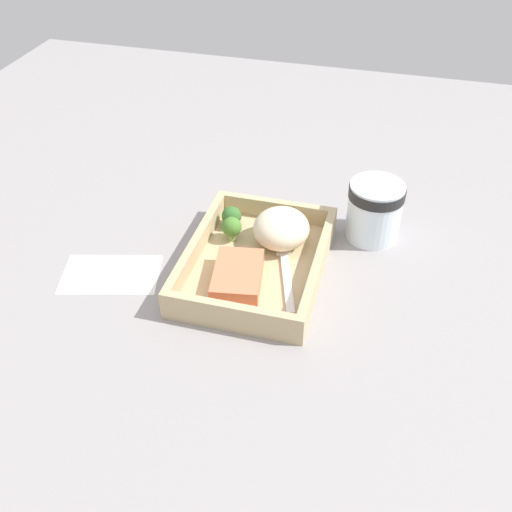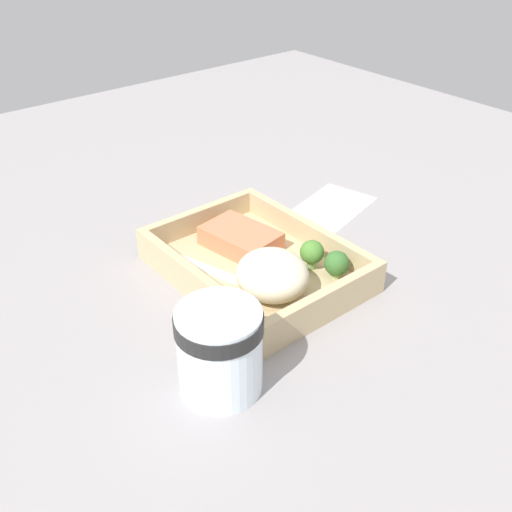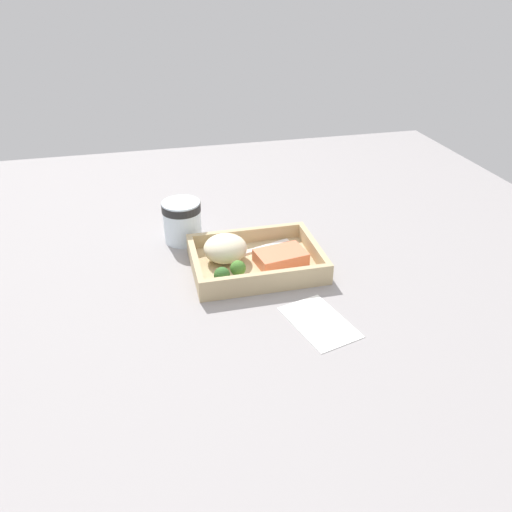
% 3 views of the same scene
% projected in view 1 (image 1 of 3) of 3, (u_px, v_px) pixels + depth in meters
% --- Properties ---
extents(ground_plane, '(1.60, 1.60, 0.02)m').
position_uv_depth(ground_plane, '(256.00, 276.00, 0.87)').
color(ground_plane, gray).
extents(takeout_tray, '(0.26, 0.19, 0.01)m').
position_uv_depth(takeout_tray, '(256.00, 267.00, 0.86)').
color(takeout_tray, tan).
rests_on(takeout_tray, ground_plane).
extents(tray_rim, '(0.26, 0.19, 0.03)m').
position_uv_depth(tray_rim, '(256.00, 256.00, 0.85)').
color(tray_rim, tan).
rests_on(tray_rim, takeout_tray).
extents(salmon_fillet, '(0.11, 0.08, 0.03)m').
position_uv_depth(salmon_fillet, '(238.00, 277.00, 0.82)').
color(salmon_fillet, '#EA7952').
rests_on(salmon_fillet, takeout_tray).
extents(mashed_potatoes, '(0.09, 0.08, 0.05)m').
position_uv_depth(mashed_potatoes, '(281.00, 228.00, 0.88)').
color(mashed_potatoes, beige).
rests_on(mashed_potatoes, takeout_tray).
extents(broccoli_floret_1, '(0.03, 0.03, 0.03)m').
position_uv_depth(broccoli_floret_1, '(232.00, 216.00, 0.92)').
color(broccoli_floret_1, '#89A665').
rests_on(broccoli_floret_1, takeout_tray).
extents(broccoli_floret_2, '(0.03, 0.03, 0.04)m').
position_uv_depth(broccoli_floret_2, '(232.00, 227.00, 0.89)').
color(broccoli_floret_2, '#81A35C').
rests_on(broccoli_floret_2, takeout_tray).
extents(fork, '(0.16, 0.06, 0.00)m').
position_uv_depth(fork, '(286.00, 269.00, 0.85)').
color(fork, white).
rests_on(fork, takeout_tray).
extents(paper_cup, '(0.08, 0.08, 0.09)m').
position_uv_depth(paper_cup, '(375.00, 208.00, 0.90)').
color(paper_cup, white).
rests_on(paper_cup, ground_plane).
extents(receipt_slip, '(0.12, 0.16, 0.00)m').
position_uv_depth(receipt_slip, '(111.00, 274.00, 0.86)').
color(receipt_slip, white).
rests_on(receipt_slip, ground_plane).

